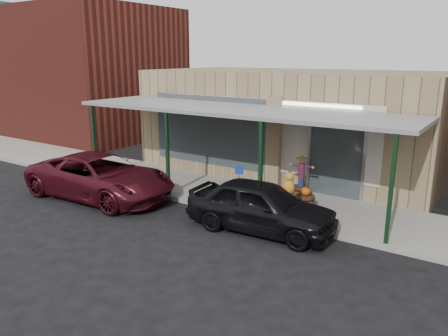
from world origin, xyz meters
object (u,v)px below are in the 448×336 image
Objects in this scene: barrel_pumpkin at (305,200)px; parked_sedan at (261,206)px; handicap_sign at (239,180)px; car_maroon at (100,176)px; barrel_scarecrow at (301,183)px.

barrel_pumpkin is 0.16× the size of parked_sedan.
barrel_pumpkin is at bearing 8.75° from handicap_sign.
car_maroon is (-6.07, -0.51, 0.03)m from parked_sedan.
barrel_scarecrow is 2.10× the size of barrel_pumpkin.
barrel_pumpkin is (0.55, -0.89, -0.25)m from barrel_scarecrow.
parked_sedan is 6.09m from car_maroon.
barrel_scarecrow is at bearing 36.13° from handicap_sign.
barrel_scarecrow is 0.27× the size of car_maroon.
barrel_scarecrow is 1.07m from barrel_pumpkin.
barrel_scarecrow reaches higher than parked_sedan.
barrel_scarecrow reaches higher than barrel_pumpkin.
parked_sedan is 0.80× the size of car_maroon.
barrel_pumpkin is 2.18m from handicap_sign.
handicap_sign is (-1.87, -0.95, 0.58)m from barrel_pumpkin.
car_maroon is (-6.48, -2.63, 0.36)m from barrel_pumpkin.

